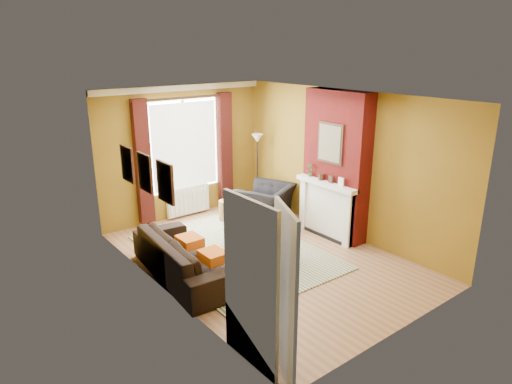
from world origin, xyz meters
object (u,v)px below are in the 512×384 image
Objects in this scene: armchair at (265,203)px; floor_lamp at (257,150)px; coffee_table at (257,233)px; sofa at (185,256)px; wicker_stool at (227,210)px.

armchair is 0.67× the size of floor_lamp.
armchair is 1.68m from coffee_table.
floor_lamp is at bearing -141.44° from armchair.
armchair reaches higher than coffee_table.
armchair is 0.85× the size of coffee_table.
coffee_table is (1.44, -0.04, 0.04)m from sofa.
floor_lamp reaches higher than sofa.
floor_lamp is at bearing -52.44° from sofa.
coffee_table is at bearing 20.68° from armchair.
floor_lamp is (1.53, 1.95, 0.95)m from coffee_table.
sofa is 1.76× the size of coffee_table.
floor_lamp reaches higher than coffee_table.
sofa is 5.41× the size of wicker_stool.
wicker_stool is 1.55m from floor_lamp.
armchair is 0.83m from wicker_stool.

